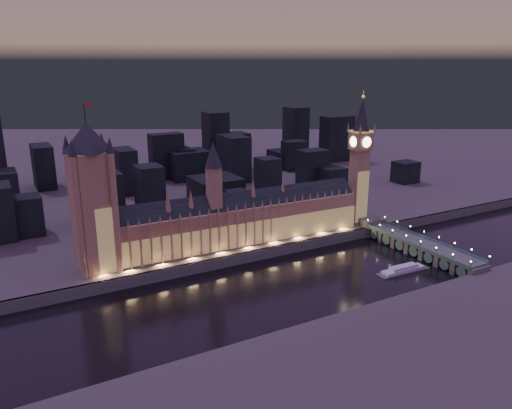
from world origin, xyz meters
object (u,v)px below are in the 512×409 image
victoria_tower (92,191)px  elizabeth_tower (360,150)px  westminster_bridge (415,245)px  palace_of_westminster (238,219)px  river_boat (403,270)px

victoria_tower → elizabeth_tower: bearing=0.0°
westminster_bridge → victoria_tower: bearing=163.5°
palace_of_westminster → westminster_bridge: (117.14, -65.18, -20.39)m
westminster_bridge → elizabeth_tower: bearing=92.4°
palace_of_westminster → westminster_bridge: palace_of_westminster is taller
elizabeth_tower → westminster_bridge: elizabeth_tower is taller
palace_of_westminster → westminster_bridge: bearing=-29.1°
elizabeth_tower → westminster_bridge: (2.72, -65.37, -63.21)m
palace_of_westminster → victoria_tower: size_ratio=1.86×
elizabeth_tower → westminster_bridge: size_ratio=0.97×
victoria_tower → westminster_bridge: 236.78m
victoria_tower → westminster_bridge: (220.72, -65.36, -55.48)m
elizabeth_tower → westminster_bridge: 90.97m
westminster_bridge → river_boat: bearing=-146.3°
elizabeth_tower → river_boat: (-31.17, -87.98, -67.64)m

